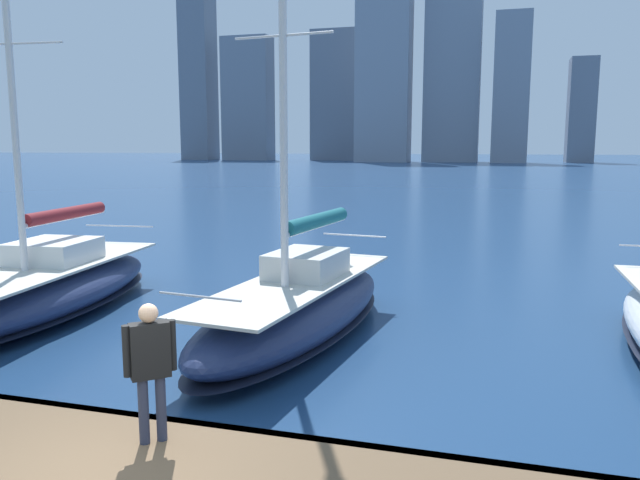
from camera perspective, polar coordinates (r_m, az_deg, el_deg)
dock_pier at (r=7.91m, az=-18.09°, el=-19.26°), size 28.00×2.80×0.60m
city_skyline at (r=165.23m, az=14.97°, el=13.87°), size 172.56×23.50×48.61m
sailboat_teal at (r=13.59m, az=-2.02°, el=-6.07°), size 3.28×8.37×9.62m
sailboat_maroon at (r=17.06m, az=-23.90°, el=-3.94°), size 3.81×8.99×9.93m
person_black_shirt at (r=7.88m, az=-15.26°, el=-10.50°), size 0.50×0.46×1.73m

